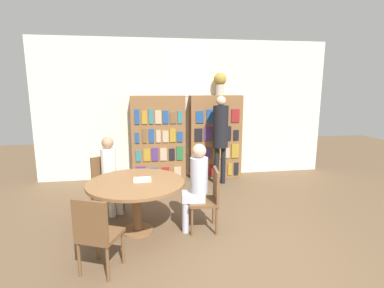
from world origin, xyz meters
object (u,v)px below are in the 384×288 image
(flower_vase, at_px, (220,82))
(librarian_standing, at_px, (221,130))
(bookshelf_right, at_px, (215,137))
(chair_near_camera, at_px, (96,232))
(bookshelf_left, at_px, (158,138))
(seated_reader_right, at_px, (196,182))
(seated_reader_left, at_px, (110,171))
(chair_left_side, at_px, (106,181))
(reading_table, at_px, (136,189))
(chair_far_side, at_px, (209,196))

(flower_vase, distance_m, librarian_standing, 1.10)
(bookshelf_right, xyz_separation_m, chair_near_camera, (-2.09, -3.30, -0.41))
(bookshelf_left, relative_size, seated_reader_right, 1.46)
(seated_reader_left, bearing_deg, seated_reader_right, 117.04)
(chair_left_side, bearing_deg, bookshelf_left, -152.44)
(seated_reader_left, bearing_deg, flower_vase, -173.13)
(flower_vase, xyz_separation_m, seated_reader_left, (-2.19, -1.67, -1.40))
(reading_table, height_order, seated_reader_left, seated_reader_left)
(chair_left_side, bearing_deg, reading_table, 90.00)
(chair_far_side, relative_size, seated_reader_right, 0.71)
(seated_reader_left, height_order, librarian_standing, librarian_standing)
(chair_left_side, bearing_deg, bookshelf_right, -176.04)
(bookshelf_right, xyz_separation_m, seated_reader_right, (-0.86, -2.45, -0.20))
(chair_far_side, bearing_deg, reading_table, 90.00)
(bookshelf_left, height_order, bookshelf_right, same)
(flower_vase, bearing_deg, reading_table, -126.69)
(reading_table, bearing_deg, chair_left_side, 120.44)
(bookshelf_left, height_order, librarian_standing, librarian_standing)
(bookshelf_right, relative_size, librarian_standing, 1.00)
(seated_reader_left, bearing_deg, librarian_standing, 178.67)
(bookshelf_left, distance_m, bookshelf_right, 1.26)
(chair_left_side, height_order, seated_reader_right, seated_reader_right)
(flower_vase, xyz_separation_m, chair_near_camera, (-2.18, -3.30, -1.61))
(reading_table, relative_size, seated_reader_right, 1.07)
(chair_far_side, bearing_deg, bookshelf_right, -9.90)
(chair_near_camera, distance_m, seated_reader_left, 1.65)
(seated_reader_right, bearing_deg, chair_near_camera, 130.12)
(bookshelf_right, xyz_separation_m, librarian_standing, (-0.02, -0.50, 0.22))
(bookshelf_left, distance_m, chair_near_camera, 3.43)
(chair_left_side, xyz_separation_m, chair_far_side, (1.51, -0.97, 0.00))
(chair_far_side, relative_size, seated_reader_left, 0.71)
(flower_vase, bearing_deg, chair_far_side, -107.26)
(seated_reader_right, bearing_deg, flower_vase, -15.57)
(flower_vase, xyz_separation_m, librarian_standing, (-0.10, -0.51, -0.98))
(flower_vase, height_order, reading_table, flower_vase)
(seated_reader_left, bearing_deg, bookshelf_right, -172.11)
(bookshelf_right, height_order, chair_left_side, bookshelf_right)
(bookshelf_right, distance_m, flower_vase, 1.20)
(bookshelf_right, distance_m, reading_table, 2.93)
(bookshelf_left, xyz_separation_m, seated_reader_right, (0.39, -2.45, -0.20))
(flower_vase, height_order, chair_left_side, flower_vase)
(chair_near_camera, xyz_separation_m, seated_reader_left, (-0.01, 1.63, 0.20))
(bookshelf_left, xyz_separation_m, chair_far_side, (0.57, -2.47, -0.41))
(flower_vase, relative_size, seated_reader_right, 0.38)
(bookshelf_right, distance_m, librarian_standing, 0.55)
(bookshelf_left, distance_m, librarian_standing, 1.36)
(bookshelf_left, xyz_separation_m, chair_left_side, (-0.94, -1.51, -0.41))
(reading_table, bearing_deg, librarian_standing, 48.27)
(bookshelf_left, relative_size, chair_near_camera, 2.05)
(reading_table, height_order, chair_far_side, chair_far_side)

